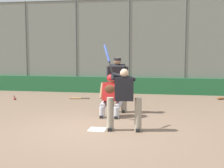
% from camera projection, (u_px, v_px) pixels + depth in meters
% --- Properties ---
extents(ground_plane, '(160.00, 160.00, 0.00)m').
position_uv_depth(ground_plane, '(97.00, 130.00, 7.82)').
color(ground_plane, '#7A604C').
extents(home_plate_marker, '(0.43, 0.43, 0.01)m').
position_uv_depth(home_plate_marker, '(97.00, 129.00, 7.82)').
color(home_plate_marker, white).
rests_on(home_plate_marker, ground_plane).
extents(backstop_fence, '(15.01, 0.08, 4.29)m').
position_uv_depth(backstop_fence, '(129.00, 44.00, 14.15)').
color(backstop_fence, '#515651').
rests_on(backstop_fence, ground_plane).
extents(padding_wall, '(14.63, 0.18, 0.74)m').
position_uv_depth(padding_wall, '(129.00, 85.00, 14.26)').
color(padding_wall, '#236638').
rests_on(padding_wall, ground_plane).
extents(bleachers_beyond, '(10.45, 2.50, 1.48)m').
position_uv_depth(bleachers_beyond, '(133.00, 78.00, 16.81)').
color(bleachers_beyond, slate).
rests_on(bleachers_beyond, ground_plane).
extents(batter_at_plate, '(1.04, 0.60, 2.13)m').
position_uv_depth(batter_at_plate, '(124.00, 97.00, 7.64)').
color(batter_at_plate, gray).
rests_on(batter_at_plate, ground_plane).
extents(catcher_behind_plate, '(0.67, 0.78, 1.27)m').
position_uv_depth(catcher_behind_plate, '(111.00, 95.00, 9.25)').
color(catcher_behind_plate, '#B7B7BC').
rests_on(catcher_behind_plate, ground_plane).
extents(umpire_home, '(0.71, 0.43, 1.75)m').
position_uv_depth(umpire_home, '(117.00, 83.00, 9.87)').
color(umpire_home, gray).
rests_on(umpire_home, ground_plane).
extents(spare_bat_near_backstop, '(0.47, 0.80, 0.07)m').
position_uv_depth(spare_bat_near_backstop, '(14.00, 98.00, 12.70)').
color(spare_bat_near_backstop, black).
rests_on(spare_bat_near_backstop, ground_plane).
extents(spare_bat_by_padding, '(0.82, 0.16, 0.07)m').
position_uv_depth(spare_bat_by_padding, '(77.00, 98.00, 12.66)').
color(spare_bat_by_padding, black).
rests_on(spare_bat_by_padding, ground_plane).
extents(fielding_glove_on_dirt, '(0.30, 0.23, 0.11)m').
position_uv_depth(fielding_glove_on_dirt, '(220.00, 98.00, 12.53)').
color(fielding_glove_on_dirt, brown).
rests_on(fielding_glove_on_dirt, ground_plane).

